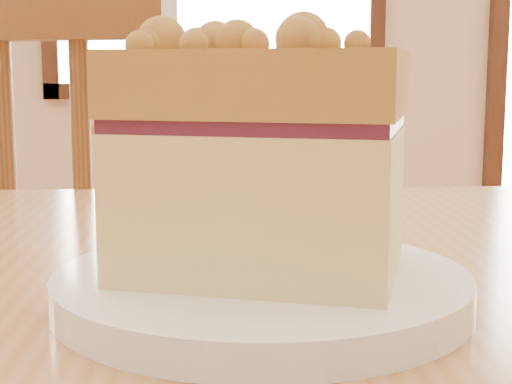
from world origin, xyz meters
TOP-DOWN VIEW (x-y plane):
  - cafe_chair_main at (-0.03, 0.90)m, footprint 0.57×0.57m
  - plate at (0.15, 0.25)m, footprint 0.21×0.21m
  - cake_slice at (0.15, 0.25)m, footprint 0.16×0.14m

SIDE VIEW (x-z plane):
  - cafe_chair_main at x=-0.03m, z-range 0.01..0.98m
  - plate at x=0.15m, z-range 0.75..0.77m
  - cake_slice at x=0.15m, z-range 0.76..0.89m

